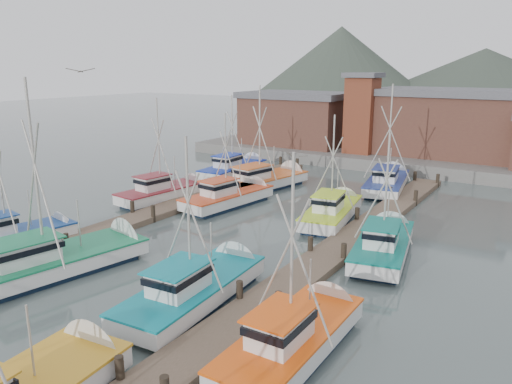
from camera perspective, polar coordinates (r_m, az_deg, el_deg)
The scene contains 21 objects.
ground at distance 27.80m, azimuth -9.84°, elevation -8.08°, with size 260.00×260.00×0.00m, color #465452.
dock_left at distance 35.10m, azimuth -13.90°, elevation -3.16°, with size 2.30×46.00×1.50m.
dock_right at distance 27.18m, azimuth 7.19°, elevation -8.02°, with size 2.30×46.00×1.50m.
quay at distance 59.33m, azimuth 14.93°, elevation 4.19°, with size 44.00×16.00×1.20m, color slate.
shed_left at distance 61.23m, azimuth 4.64°, elevation 8.46°, with size 12.72×8.48×6.20m.
shed_center at distance 57.28m, azimuth 20.95°, elevation 7.53°, with size 14.84×9.54×6.90m.
lookout_tower at distance 55.60m, azimuth 11.98°, elevation 8.87°, with size 3.60×3.60×8.50m.
distant_hills at distance 144.98m, azimuth 20.73°, elevation 9.20°, with size 175.00×140.00×42.00m.
boat_4 at distance 28.00m, azimuth -21.38°, elevation -7.21°, with size 5.09×10.88×10.95m.
boat_5 at distance 23.28m, azimuth -6.40°, elevation -10.69°, with size 3.43×9.15×8.42m.
boat_6 at distance 32.57m, azimuth -25.53°, elevation -4.67°, with size 3.62×8.04×7.97m.
boat_7 at distance 19.46m, azimuth 4.86°, elevation -15.98°, with size 3.38×8.24×8.35m.
boat_8 at distance 38.45m, azimuth -2.75°, elevation -0.51°, with size 3.67×8.77×7.79m.
boat_9 at distance 35.05m, azimuth 8.84°, elevation -2.14°, with size 3.82×8.59×8.02m.
boat_10 at distance 40.51m, azimuth -10.13°, elevation 0.05°, with size 3.53×8.38×8.74m.
boat_11 at distance 29.32m, azimuth 14.43°, elevation -5.72°, with size 4.15×8.79×7.70m.
boat_12 at distance 43.69m, azimuth 1.10°, elevation 1.31°, with size 4.80×10.27×9.81m.
boat_13 at distance 44.77m, azimuth 14.81°, elevation 1.15°, with size 4.46×9.59×9.83m.
boat_14 at distance 48.99m, azimuth -2.26°, elevation 2.72°, with size 3.54×8.93×8.55m.
gull_near at distance 23.91m, azimuth -19.44°, elevation 12.92°, with size 1.49×0.65×0.24m.
gull_far at distance 28.08m, azimuth 4.72°, elevation 4.12°, with size 1.49×0.65×0.24m.
Camera 1 is at (17.62, -18.79, 10.45)m, focal length 35.00 mm.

